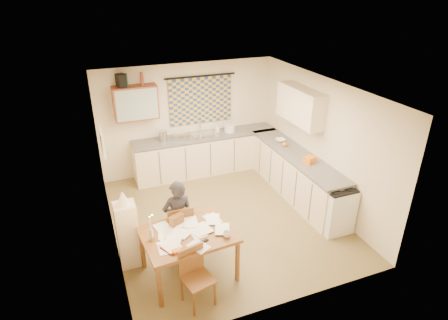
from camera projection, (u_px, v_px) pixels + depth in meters
name	position (u px, v px, depth m)	size (l,w,h in m)	color
floor	(224.00, 218.00, 7.11)	(4.00, 4.50, 0.02)	brown
ceiling	(224.00, 88.00, 6.03)	(4.00, 4.50, 0.02)	white
wall_back	(188.00, 119.00, 8.47)	(4.00, 0.02, 2.50)	beige
wall_front	(290.00, 230.00, 4.67)	(4.00, 0.02, 2.50)	beige
wall_left	(106.00, 178.00, 5.91)	(0.02, 4.50, 2.50)	beige
wall_right	(321.00, 142.00, 7.23)	(0.02, 4.50, 2.50)	beige
window_blind	(201.00, 100.00, 8.36)	(1.45, 0.03, 1.05)	navy
curtain_rod	(200.00, 76.00, 8.11)	(0.04, 0.04, 1.60)	black
wall_cabinet	(136.00, 103.00, 7.70)	(0.90, 0.34, 0.70)	brown
wall_cabinet_glass	(137.00, 105.00, 7.56)	(0.84, 0.02, 0.64)	#99B2A5
upper_cabinet_right	(300.00, 105.00, 7.37)	(0.34, 1.30, 0.70)	beige
framed_print	(102.00, 142.00, 6.07)	(0.04, 0.50, 0.40)	silver
print_canvas	(104.00, 142.00, 6.08)	(0.01, 0.42, 0.32)	beige
counter_back	(206.00, 154.00, 8.66)	(3.30, 0.62, 0.92)	beige
counter_right	(295.00, 174.00, 7.74)	(0.62, 2.95, 0.92)	beige
stove	(334.00, 208.00, 6.62)	(0.55, 0.55, 0.86)	white
sink	(204.00, 137.00, 8.46)	(0.55, 0.45, 0.10)	silver
tap	(200.00, 127.00, 8.52)	(0.03, 0.03, 0.28)	silver
dish_rack	(181.00, 137.00, 8.25)	(0.35, 0.30, 0.06)	silver
kettle	(163.00, 136.00, 8.08)	(0.18, 0.18, 0.24)	silver
mixing_bowl	(230.00, 128.00, 8.61)	(0.24, 0.24, 0.16)	white
soap_bottle	(217.00, 129.00, 8.55)	(0.10, 0.10, 0.17)	white
bowl	(280.00, 140.00, 8.11)	(0.22, 0.22, 0.05)	white
orange_bag	(309.00, 160.00, 7.14)	(0.22, 0.16, 0.12)	orange
fruit_orange	(285.00, 144.00, 7.85)	(0.10, 0.10, 0.10)	orange
speaker	(121.00, 81.00, 7.42)	(0.16, 0.20, 0.26)	black
bottle_green	(126.00, 80.00, 7.45)	(0.07, 0.07, 0.26)	#195926
bottle_brown	(142.00, 79.00, 7.55)	(0.07, 0.07, 0.26)	brown
dining_table	(189.00, 253.00, 5.60)	(1.38, 1.10, 0.75)	brown
chair_far	(180.00, 237.00, 6.11)	(0.42, 0.42, 0.92)	brown
chair_near	(198.00, 287.00, 5.13)	(0.46, 0.46, 0.85)	brown
person	(178.00, 218.00, 5.92)	(0.49, 0.33, 1.34)	black
shelf_stand	(128.00, 235.00, 5.73)	(0.32, 0.30, 1.10)	beige
lampshade	(123.00, 198.00, 5.45)	(0.20, 0.20, 0.22)	silver
letter_rack	(177.00, 220.00, 5.60)	(0.22, 0.10, 0.16)	brown
mug	(227.00, 234.00, 5.34)	(0.14, 0.14, 0.09)	white
magazine	(166.00, 252.00, 5.04)	(0.27, 0.30, 0.02)	maroon
book	(163.00, 244.00, 5.20)	(0.23, 0.27, 0.02)	orange
orange_box	(177.00, 251.00, 5.05)	(0.12, 0.08, 0.04)	orange
eyeglasses	(204.00, 241.00, 5.26)	(0.13, 0.04, 0.02)	black
candle_holder	(151.00, 235.00, 5.25)	(0.06, 0.06, 0.18)	silver
candle	(150.00, 223.00, 5.16)	(0.02, 0.02, 0.22)	white
candle_flame	(152.00, 215.00, 5.13)	(0.02, 0.02, 0.02)	#FFCC66
papers	(187.00, 232.00, 5.44)	(1.13, 0.98, 0.03)	white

